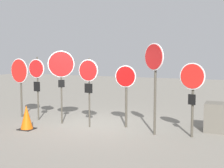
{
  "coord_description": "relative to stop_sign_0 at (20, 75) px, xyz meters",
  "views": [
    {
      "loc": [
        4.43,
        -9.04,
        2.38
      ],
      "look_at": [
        0.63,
        0.0,
        1.4
      ],
      "focal_mm": 50.0,
      "sensor_mm": 36.0,
      "label": 1
    }
  ],
  "objects": [
    {
      "name": "stop_sign_6",
      "position": [
        6.3,
        -0.44,
        -0.08
      ],
      "size": [
        0.72,
        0.23,
        2.11
      ],
      "rotation": [
        0.0,
        0.0,
        -0.27
      ],
      "color": "#474238",
      "rests_on": "ground"
    },
    {
      "name": "stop_sign_3",
      "position": [
        3.09,
        -0.48,
        0.07
      ],
      "size": [
        0.69,
        0.13,
        2.22
      ],
      "rotation": [
        0.0,
        0.0,
        -0.07
      ],
      "color": "#474238",
      "rests_on": "ground"
    },
    {
      "name": "traffic_cone_0",
      "position": [
        1.42,
        -1.46,
        -1.2
      ],
      "size": [
        0.46,
        0.46,
        0.76
      ],
      "color": "black",
      "rests_on": "ground"
    },
    {
      "name": "stop_sign_2",
      "position": [
        2.03,
        -0.37,
        0.28
      ],
      "size": [
        0.74,
        0.52,
        2.45
      ],
      "rotation": [
        0.0,
        0.0,
        0.6
      ],
      "color": "#474238",
      "rests_on": "ground"
    },
    {
      "name": "storage_crate",
      "position": [
        7.12,
        0.56,
        -1.14
      ],
      "size": [
        1.13,
        0.71,
        0.88
      ],
      "color": "#605B51",
      "rests_on": "ground"
    },
    {
      "name": "stop_sign_4",
      "position": [
        4.18,
        -0.04,
        -0.17
      ],
      "size": [
        0.69,
        0.14,
        1.99
      ],
      "rotation": [
        0.0,
        0.0,
        -0.02
      ],
      "color": "#474238",
      "rests_on": "ground"
    },
    {
      "name": "stop_sign_1",
      "position": [
        0.93,
        -0.23,
        0.05
      ],
      "size": [
        0.66,
        0.12,
        2.24
      ],
      "rotation": [
        0.0,
        0.0,
        -0.05
      ],
      "color": "#474238",
      "rests_on": "ground"
    },
    {
      "name": "stop_sign_5",
      "position": [
        5.25,
        -0.58,
        0.38
      ],
      "size": [
        0.66,
        0.45,
        2.66
      ],
      "rotation": [
        0.0,
        0.0,
        -0.58
      ],
      "color": "#474238",
      "rests_on": "ground"
    },
    {
      "name": "stop_sign_0",
      "position": [
        0.0,
        0.0,
        0.0
      ],
      "size": [
        0.89,
        0.22,
        2.18
      ],
      "rotation": [
        0.0,
        0.0,
        -0.21
      ],
      "color": "#474238",
      "rests_on": "ground"
    },
    {
      "name": "ground_plane",
      "position": [
        3.15,
        -0.2,
        -1.58
      ],
      "size": [
        40.0,
        40.0,
        0.0
      ],
      "primitive_type": "plane",
      "color": "gray"
    }
  ]
}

